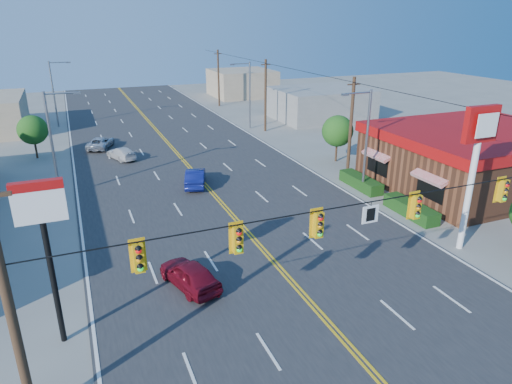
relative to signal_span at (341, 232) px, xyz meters
name	(u,v)px	position (x,y,z in m)	size (l,w,h in m)	color
ground	(336,333)	(0.12, 0.00, -4.89)	(160.00, 160.00, 0.00)	gray
road	(206,186)	(0.12, 20.00, -4.86)	(20.00, 120.00, 0.06)	#2D2D30
signal_span	(341,232)	(0.00, 0.00, 0.00)	(24.32, 0.34, 9.00)	#47301E
kfc	(473,158)	(20.02, 12.00, -2.51)	(16.30, 12.40, 4.70)	brown
kfc_pylon	(477,150)	(11.12, 4.00, 1.16)	(2.20, 0.36, 8.50)	white
pizza_hut_sign	(44,230)	(-10.88, 4.00, 0.30)	(1.90, 0.30, 6.85)	black
streetlight_se	(365,137)	(10.91, 14.00, -0.37)	(2.55, 0.25, 8.00)	gray
streetlight_ne	(248,92)	(10.91, 38.00, -0.37)	(2.55, 0.25, 8.00)	gray
streetlight_sw	(54,139)	(-10.67, 22.00, -0.37)	(2.55, 0.25, 8.00)	gray
streetlight_nw	(55,90)	(-10.67, 48.00, -0.37)	(2.55, 0.25, 8.00)	gray
utility_pole_near	(351,128)	(12.32, 18.00, -0.69)	(0.28, 0.28, 8.40)	#47301E
utility_pole_mid	(265,96)	(12.32, 36.00, -0.69)	(0.28, 0.28, 8.40)	#47301E
utility_pole_far	(219,78)	(12.32, 54.00, -0.69)	(0.28, 0.28, 8.40)	#47301E
tree_kfc_rear	(338,131)	(13.62, 22.00, -1.95)	(2.94, 2.94, 4.41)	#47301E
tree_west	(33,130)	(-12.88, 34.00, -2.09)	(2.80, 2.80, 4.20)	#47301E
bld_east_mid	(320,104)	(22.12, 40.00, -2.89)	(12.00, 10.00, 4.00)	gray
bld_east_far	(242,83)	(19.12, 62.00, -2.69)	(10.00, 10.00, 4.40)	tan
car_magenta	(190,275)	(-4.85, 5.95, -4.20)	(1.63, 4.04, 1.38)	maroon
car_blue	(195,178)	(-0.63, 20.37, -4.19)	(1.48, 4.25, 1.40)	navy
car_white	(122,154)	(-5.27, 30.31, -4.31)	(1.60, 3.94, 1.14)	silver
car_silver	(101,143)	(-6.80, 35.08, -4.28)	(1.99, 4.33, 1.20)	silver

